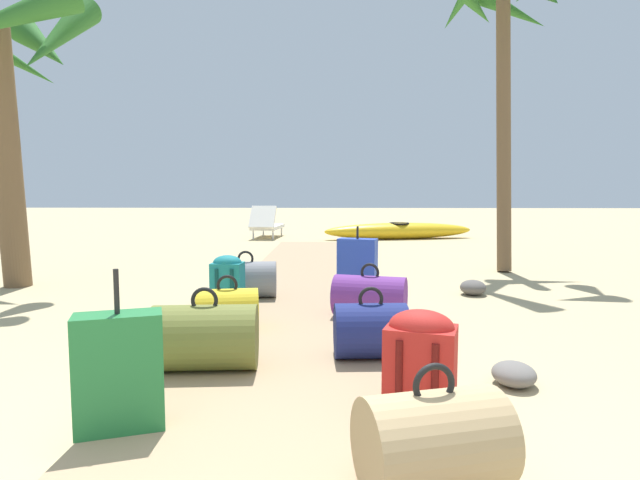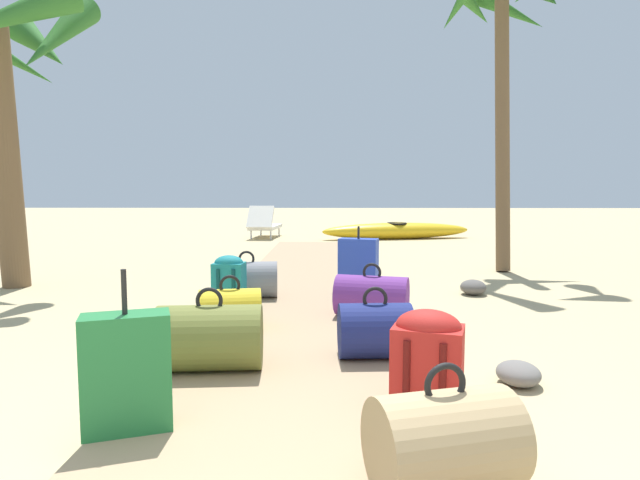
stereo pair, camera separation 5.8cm
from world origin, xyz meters
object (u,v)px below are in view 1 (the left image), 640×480
duffel_bag_yellow (228,309)px  kayak (399,231)px  duffel_bag_navy (371,330)px  duffel_bag_tan (433,441)px  suitcase_green (119,372)px  suitcase_blue (357,267)px  duffel_bag_purple (370,296)px  palm_tree_near_right (502,18)px  lounge_chair (267,225)px  backpack_teal (228,280)px  duffel_bag_grey (246,279)px  backpack_red (421,359)px  duffel_bag_olive (205,337)px  palm_tree_near_left (2,64)px

duffel_bag_yellow → kayak: size_ratio=0.14×
duffel_bag_navy → duffel_bag_tan: duffel_bag_tan is taller
suitcase_green → suitcase_blue: bearing=68.6°
duffel_bag_purple → palm_tree_near_right: (2.09, 3.39, 3.38)m
duffel_bag_yellow → kayak: (2.41, 8.68, -0.04)m
duffel_bag_yellow → lounge_chair: bearing=95.3°
suitcase_green → duffel_bag_tan: size_ratio=1.24×
backpack_teal → suitcase_green: bearing=-89.7°
palm_tree_near_right → duffel_bag_grey: bearing=-141.8°
duffel_bag_tan → duffel_bag_purple: bearing=91.1°
duffel_bag_tan → backpack_red: backpack_red is taller
duffel_bag_grey → duffel_bag_tan: 3.68m
suitcase_green → backpack_teal: (-0.01, 2.50, -0.01)m
duffel_bag_tan → duffel_bag_navy: bearing=94.6°
duffel_bag_olive → kayak: (2.35, 9.61, -0.08)m
duffel_bag_grey → suitcase_blue: 1.16m
duffel_bag_yellow → backpack_teal: size_ratio=1.07×
palm_tree_near_right → duffel_bag_purple: bearing=-121.7°
lounge_chair → palm_tree_near_right: bearing=-51.0°
palm_tree_near_left → lounge_chair: bearing=72.2°
duffel_bag_purple → palm_tree_near_right: palm_tree_near_right is taller
duffel_bag_yellow → duffel_bag_purple: (1.15, 0.46, 0.02)m
backpack_red → kayak: size_ratio=0.14×
duffel_bag_olive → palm_tree_near_left: 4.90m
suitcase_green → duffel_bag_olive: 0.84m
palm_tree_near_left → duffel_bag_yellow: bearing=-34.8°
duffel_bag_yellow → lounge_chair: (-0.83, 8.87, 0.09)m
palm_tree_near_left → lounge_chair: (2.18, 6.78, -2.30)m
duffel_bag_yellow → suitcase_blue: suitcase_blue is taller
backpack_teal → palm_tree_near_left: bearing=154.8°
duffel_bag_tan → duffel_bag_olive: (-1.15, 1.27, 0.02)m
duffel_bag_yellow → lounge_chair: lounge_chair is taller
lounge_chair → palm_tree_near_left: bearing=-107.8°
duffel_bag_yellow → backpack_red: 1.99m
palm_tree_near_right → duffel_bag_olive: bearing=-123.7°
suitcase_green → backpack_teal: size_ratio=1.50×
backpack_red → duffel_bag_yellow: bearing=129.5°
duffel_bag_yellow → palm_tree_near_left: size_ratio=0.15×
duffel_bag_yellow → duffel_bag_navy: bearing=-32.5°
suitcase_green → backpack_teal: suitcase_green is taller
suitcase_green → duffel_bag_grey: bearing=88.6°
duffel_bag_olive → kayak: size_ratio=0.18×
duffel_bag_yellow → duffel_bag_olive: bearing=-86.8°
duffel_bag_grey → duffel_bag_yellow: bearing=-87.1°
duffel_bag_tan → kayak: bearing=83.7°
duffel_bag_grey → lounge_chair: size_ratio=0.41×
palm_tree_near_left → duffel_bag_purple: bearing=-21.4°
duffel_bag_grey → suitcase_blue: suitcase_blue is taller
duffel_bag_grey → palm_tree_near_left: (-2.94, 0.84, 2.36)m
duffel_bag_tan → backpack_teal: 3.25m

